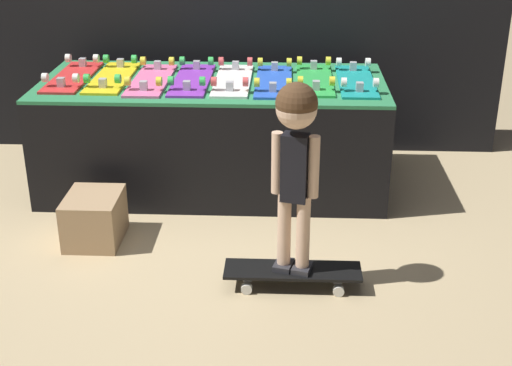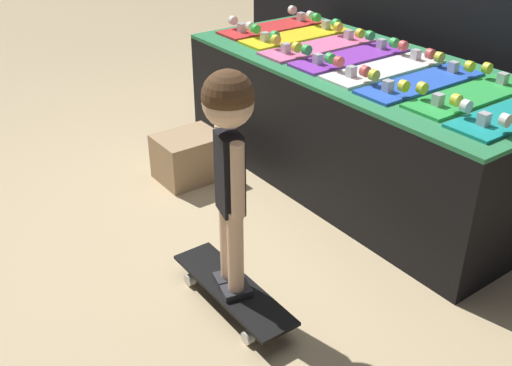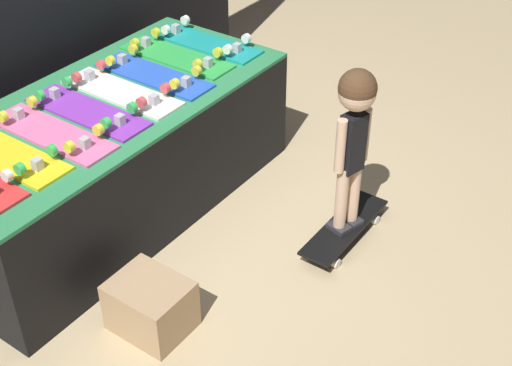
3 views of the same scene
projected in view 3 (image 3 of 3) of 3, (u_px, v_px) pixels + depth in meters
The scene contains 12 objects.
ground_plane at pixel (194, 243), 3.75m from camera, with size 16.00×16.00×0.00m, color tan.
display_rack at pixel (111, 157), 3.81m from camera, with size 2.04×0.91×0.66m.
skateboard_yellow_on_rack at pixel (4, 152), 3.22m from camera, with size 0.21×0.69×0.09m.
skateboard_pink_on_rack at pixel (52, 132), 3.36m from camera, with size 0.21×0.69×0.09m.
skateboard_purple_on_rack at pixel (87, 110), 3.52m from camera, with size 0.21×0.69×0.09m.
skateboard_white_on_rack at pixel (121, 91), 3.68m from camera, with size 0.21×0.69×0.09m.
skateboard_blue_on_rack at pixel (154, 74), 3.84m from camera, with size 0.21×0.69×0.09m.
skateboard_green_on_rack at pixel (176, 56), 4.02m from camera, with size 0.21×0.69×0.09m.
skateboard_teal_on_rack at pixel (206, 42), 4.17m from camera, with size 0.21×0.69×0.09m.
skateboard_on_floor at pixel (344, 228), 3.73m from camera, with size 0.64×0.18×0.09m.
child at pixel (354, 122), 3.35m from camera, with size 0.21×0.18×0.90m.
storage_box at pixel (151, 306), 3.20m from camera, with size 0.28×0.34×0.26m.
Camera 3 is at (-2.14, -1.91, 2.45)m, focal length 50.00 mm.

